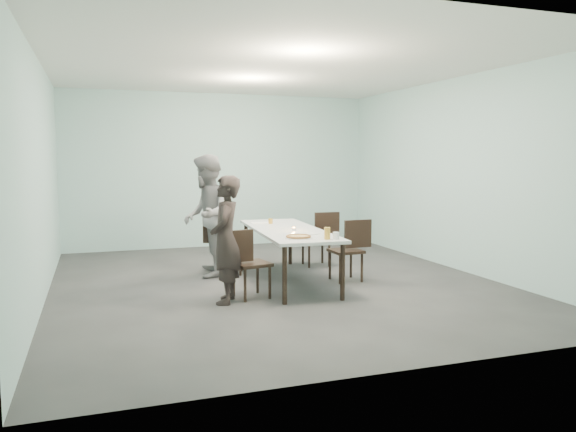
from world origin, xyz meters
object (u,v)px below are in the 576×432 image
object	(u,v)px
chair_near_right	(351,246)
beer_glass	(327,233)
tealight	(294,229)
chair_far_left	(224,241)
table	(288,233)
chair_near_left	(246,259)
side_plate	(313,234)
chair_far_right	(321,235)
pizza	(299,237)
diner_far	(207,216)
water_tumbler	(336,236)
diner_near	(226,240)
amber_tumbler	(271,221)

from	to	relation	value
chair_near_right	beer_glass	xyz separation A→B (m)	(-0.74, -0.86, 0.32)
beer_glass	tealight	size ratio (longest dim) A/B	2.68
chair_far_left	table	bearing A→B (deg)	-30.91
table	chair_near_left	size ratio (longest dim) A/B	3.05
side_plate	tealight	world-z (taller)	tealight
table	tealight	world-z (taller)	tealight
chair_far_right	pizza	world-z (taller)	chair_far_right
chair_near_right	diner_far	size ratio (longest dim) A/B	0.48
chair_near_right	water_tumbler	bearing A→B (deg)	53.14
table	diner_near	size ratio (longest dim) A/B	1.72
diner_far	tealight	bearing A→B (deg)	62.17
chair_near_left	amber_tumbler	bearing A→B (deg)	51.24
chair_far_left	amber_tumbler	xyz separation A→B (m)	(0.70, -0.11, 0.29)
side_plate	amber_tumbler	world-z (taller)	amber_tumbler
side_plate	pizza	bearing A→B (deg)	-136.00
chair_far_right	table	bearing A→B (deg)	49.97
chair_far_right	water_tumbler	xyz separation A→B (m)	(-0.65, -2.09, 0.29)
table	chair_far_right	world-z (taller)	chair_far_right
chair_far_left	diner_far	size ratio (longest dim) A/B	0.48
diner_near	pizza	xyz separation A→B (m)	(0.93, -0.02, -0.01)
water_tumbler	amber_tumbler	xyz separation A→B (m)	(-0.28, 1.85, -0.01)
pizza	tealight	xyz separation A→B (m)	(0.20, 0.73, 0.00)
chair_far_right	water_tumbler	size ratio (longest dim) A/B	9.67
diner_far	tealight	distance (m)	1.39
diner_near	water_tumbler	world-z (taller)	diner_near
diner_near	table	bearing A→B (deg)	148.38
chair_far_right	beer_glass	distance (m)	2.21
pizza	amber_tumbler	size ratio (longest dim) A/B	4.25
tealight	diner_far	bearing A→B (deg)	139.19
chair_near_left	diner_near	bearing A→B (deg)	-167.30
diner_near	water_tumbler	xyz separation A→B (m)	(1.34, -0.26, 0.02)
tealight	water_tumbler	bearing A→B (deg)	-77.56
chair_far_right	diner_far	distance (m)	1.97
chair_near_left	beer_glass	distance (m)	1.07
chair_near_right	pizza	size ratio (longest dim) A/B	2.56
chair_far_left	chair_near_left	bearing A→B (deg)	-75.84
chair_far_right	pizza	bearing A→B (deg)	63.38
diner_far	side_plate	bearing A→B (deg)	54.08
chair_near_left	beer_glass	xyz separation A→B (m)	(0.96, -0.35, 0.32)
amber_tumbler	chair_far_left	bearing A→B (deg)	170.92
chair_near_right	side_plate	world-z (taller)	chair_near_right
diner_near	amber_tumbler	bearing A→B (deg)	165.98
amber_tumbler	pizza	bearing A→B (deg)	-94.67
diner_near	pizza	distance (m)	0.93
chair_far_left	amber_tumbler	world-z (taller)	chair_far_left
beer_glass	pizza	bearing A→B (deg)	146.03
pizza	side_plate	xyz separation A→B (m)	(0.31, 0.30, -0.01)
beer_glass	tealight	distance (m)	0.94
chair_far_left	pizza	xyz separation A→B (m)	(0.57, -1.72, 0.27)
chair_near_left	amber_tumbler	size ratio (longest dim) A/B	10.88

